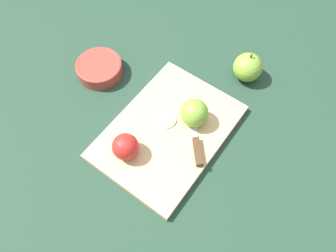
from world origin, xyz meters
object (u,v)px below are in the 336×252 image
knife (197,148)px  apple_whole (248,67)px  apple_half_left (125,147)px  bowl (99,68)px  apple_half_right (194,113)px

knife → apple_whole: 0.28m
apple_half_left → bowl: (0.16, 0.23, -0.03)m
apple_whole → bowl: 0.41m
apple_half_right → apple_whole: (0.22, -0.04, -0.01)m
knife → apple_whole: (0.28, 0.01, 0.01)m
apple_half_right → knife: bearing=-39.2°
bowl → apple_whole: bearing=-57.3°
apple_half_left → apple_half_right: size_ratio=0.91×
apple_half_right → bowl: 0.31m
apple_half_left → knife: bearing=105.2°
apple_half_left → apple_whole: 0.40m
knife → apple_whole: bearing=-37.7°
apple_half_left → knife: (0.10, -0.13, -0.03)m
apple_half_left → apple_whole: bearing=139.6°
apple_half_left → knife: 0.17m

